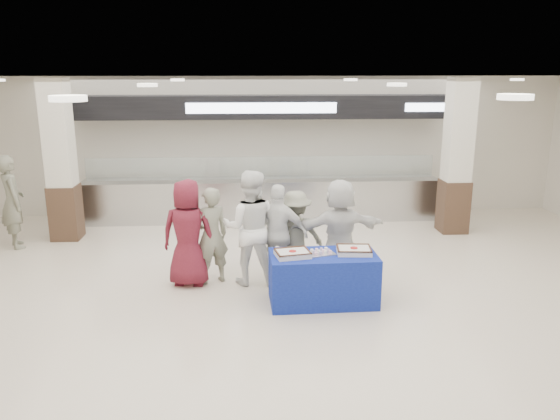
{
  "coord_description": "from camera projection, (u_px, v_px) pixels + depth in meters",
  "views": [
    {
      "loc": [
        -0.35,
        -6.7,
        3.36
      ],
      "look_at": [
        0.17,
        1.6,
        1.2
      ],
      "focal_mm": 35.0,
      "sensor_mm": 36.0,
      "label": 1
    }
  ],
  "objects": [
    {
      "name": "ground",
      "position": [
        275.0,
        326.0,
        7.33
      ],
      "size": [
        14.0,
        14.0,
        0.0
      ],
      "primitive_type": "plane",
      "color": "beige",
      "rests_on": "ground"
    },
    {
      "name": "serving_line",
      "position": [
        262.0,
        170.0,
        12.26
      ],
      "size": [
        8.7,
        0.85,
        2.8
      ],
      "color": "#B6B8BD",
      "rests_on": "ground"
    },
    {
      "name": "column_left",
      "position": [
        61.0,
        164.0,
        10.76
      ],
      "size": [
        0.55,
        0.55,
        3.2
      ],
      "color": "#382519",
      "rests_on": "ground"
    },
    {
      "name": "column_right",
      "position": [
        457.0,
        160.0,
        11.25
      ],
      "size": [
        0.55,
        0.55,
        3.2
      ],
      "color": "#382519",
      "rests_on": "ground"
    },
    {
      "name": "display_table",
      "position": [
        323.0,
        278.0,
        8.0
      ],
      "size": [
        1.57,
        0.82,
        0.75
      ],
      "primitive_type": "cube",
      "rotation": [
        0.0,
        0.0,
        0.03
      ],
      "color": "navy",
      "rests_on": "ground"
    },
    {
      "name": "sheet_cake_left",
      "position": [
        293.0,
        253.0,
        7.8
      ],
      "size": [
        0.54,
        0.45,
        0.1
      ],
      "color": "white",
      "rests_on": "display_table"
    },
    {
      "name": "sheet_cake_right",
      "position": [
        354.0,
        250.0,
        7.94
      ],
      "size": [
        0.52,
        0.42,
        0.1
      ],
      "color": "white",
      "rests_on": "display_table"
    },
    {
      "name": "cupcake_tray",
      "position": [
        321.0,
        252.0,
        7.92
      ],
      "size": [
        0.44,
        0.37,
        0.06
      ],
      "color": "#BBBAC0",
      "rests_on": "display_table"
    },
    {
      "name": "civilian_maroon",
      "position": [
        188.0,
        233.0,
        8.56
      ],
      "size": [
        0.91,
        0.66,
        1.72
      ],
      "primitive_type": "imported",
      "rotation": [
        0.0,
        0.0,
        2.99
      ],
      "color": "maroon",
      "rests_on": "ground"
    },
    {
      "name": "soldier_a",
      "position": [
        211.0,
        236.0,
        8.66
      ],
      "size": [
        0.68,
        0.58,
        1.57
      ],
      "primitive_type": "imported",
      "rotation": [
        0.0,
        0.0,
        3.57
      ],
      "color": "slate",
      "rests_on": "ground"
    },
    {
      "name": "chef_tall",
      "position": [
        250.0,
        228.0,
        8.62
      ],
      "size": [
        0.95,
        0.77,
        1.84
      ],
      "primitive_type": "imported",
      "rotation": [
        0.0,
        0.0,
        3.06
      ],
      "color": "white",
      "rests_on": "ground"
    },
    {
      "name": "chef_short",
      "position": [
        279.0,
        234.0,
        8.69
      ],
      "size": [
        1.02,
        0.64,
        1.61
      ],
      "primitive_type": "imported",
      "rotation": [
        0.0,
        0.0,
        2.86
      ],
      "color": "white",
      "rests_on": "ground"
    },
    {
      "name": "soldier_b",
      "position": [
        295.0,
        235.0,
        8.91
      ],
      "size": [
        1.01,
        0.67,
        1.46
      ],
      "primitive_type": "imported",
      "rotation": [
        0.0,
        0.0,
        3.28
      ],
      "color": "slate",
      "rests_on": "ground"
    },
    {
      "name": "civilian_white",
      "position": [
        339.0,
        230.0,
        8.74
      ],
      "size": [
        1.61,
        0.68,
        1.69
      ],
      "primitive_type": "imported",
      "rotation": [
        0.0,
        0.0,
        3.26
      ],
      "color": "white",
      "rests_on": "ground"
    },
    {
      "name": "soldier_bg",
      "position": [
        12.0,
        202.0,
        10.39
      ],
      "size": [
        0.71,
        0.78,
        1.8
      ],
      "primitive_type": "imported",
      "rotation": [
        0.0,
        0.0,
        2.12
      ],
      "color": "slate",
      "rests_on": "ground"
    }
  ]
}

